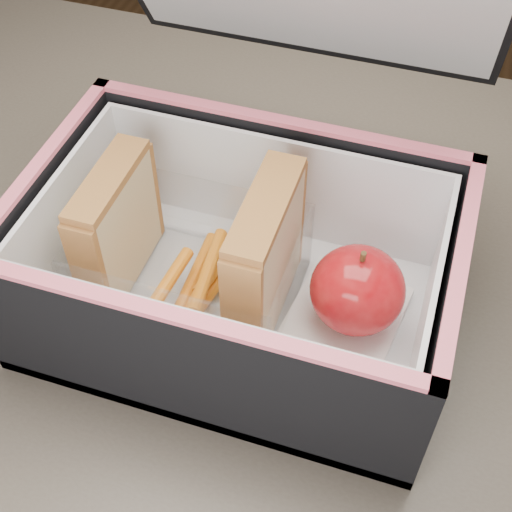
{
  "coord_description": "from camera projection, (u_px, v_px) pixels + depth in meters",
  "views": [
    {
      "loc": [
        0.12,
        -0.34,
        1.22
      ],
      "look_at": [
        0.0,
        0.0,
        0.81
      ],
      "focal_mm": 50.0,
      "sensor_mm": 36.0,
      "label": 1
    }
  ],
  "objects": [
    {
      "name": "carrot_sticks",
      "position": [
        201.0,
        278.0,
        0.56
      ],
      "size": [
        0.05,
        0.14,
        0.03
      ],
      "color": "orange",
      "rests_on": "plastic_tub"
    },
    {
      "name": "paper_napkin",
      "position": [
        347.0,
        313.0,
        0.56
      ],
      "size": [
        0.09,
        0.1,
        0.01
      ],
      "primitive_type": "cube",
      "rotation": [
        0.0,
        0.0,
        -0.13
      ],
      "color": "white",
      "rests_on": "lunch_bag"
    },
    {
      "name": "sandwich_left",
      "position": [
        117.0,
        226.0,
        0.55
      ],
      "size": [
        0.03,
        0.09,
        0.11
      ],
      "color": "tan",
      "rests_on": "plastic_tub"
    },
    {
      "name": "lunch_bag",
      "position": [
        241.0,
        254.0,
        0.54
      ],
      "size": [
        0.32,
        0.32,
        0.3
      ],
      "color": "black",
      "rests_on": "kitchen_table"
    },
    {
      "name": "plastic_tub",
      "position": [
        191.0,
        262.0,
        0.56
      ],
      "size": [
        0.17,
        0.12,
        0.07
      ],
      "primitive_type": null,
      "color": "white",
      "rests_on": "lunch_bag"
    },
    {
      "name": "red_apple",
      "position": [
        357.0,
        290.0,
        0.53
      ],
      "size": [
        0.09,
        0.09,
        0.08
      ],
      "rotation": [
        0.0,
        0.0,
        0.22
      ],
      "color": "#940008",
      "rests_on": "paper_napkin"
    },
    {
      "name": "kitchen_table",
      "position": [
        250.0,
        370.0,
        0.65
      ],
      "size": [
        1.2,
        0.8,
        0.75
      ],
      "color": "brown",
      "rests_on": "ground"
    },
    {
      "name": "sandwich_right",
      "position": [
        265.0,
        258.0,
        0.52
      ],
      "size": [
        0.03,
        0.1,
        0.12
      ],
      "color": "tan",
      "rests_on": "plastic_tub"
    }
  ]
}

